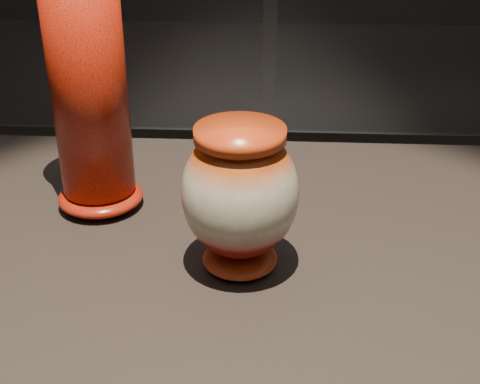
# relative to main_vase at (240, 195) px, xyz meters

# --- Properties ---
(main_vase) EXTENTS (0.16, 0.16, 0.20)m
(main_vase) POSITION_rel_main_vase_xyz_m (0.00, 0.00, 0.00)
(main_vase) COLOR maroon
(main_vase) RESTS_ON display_plinth
(tall_vase) EXTENTS (0.17, 0.17, 0.41)m
(tall_vase) POSITION_rel_main_vase_xyz_m (-0.22, 0.15, 0.09)
(tall_vase) COLOR red
(tall_vase) RESTS_ON display_plinth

